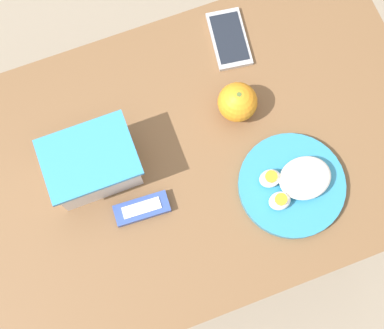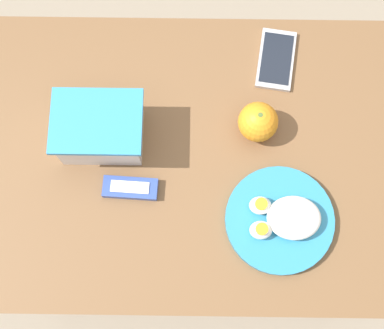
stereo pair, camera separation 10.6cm
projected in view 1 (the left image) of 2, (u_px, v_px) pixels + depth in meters
The scene contains 7 objects.
ground_plane at pixel (193, 216), 1.87m from camera, with size 10.00×10.00×0.00m, color gray.
table at pixel (194, 167), 1.23m from camera, with size 1.03×0.65×0.77m.
food_container at pixel (93, 165), 1.07m from camera, with size 0.18×0.14×0.11m.
orange_fruit at pixel (238, 102), 1.11m from camera, with size 0.08×0.08×0.08m.
rice_plate at pixel (294, 184), 1.09m from camera, with size 0.22×0.22×0.05m.
candy_bar at pixel (142, 209), 1.09m from camera, with size 0.11×0.05×0.02m.
cell_phone at pixel (229, 39), 1.19m from camera, with size 0.10×0.15×0.01m.
Camera 1 is at (-0.11, -0.29, 1.85)m, focal length 50.00 mm.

